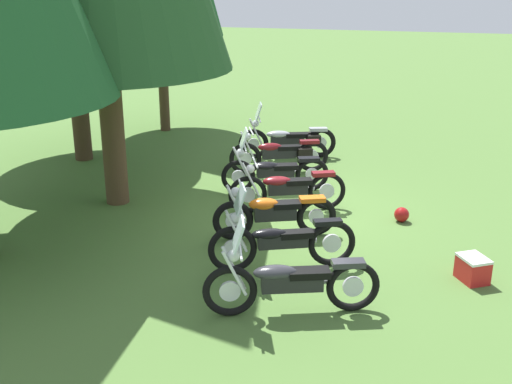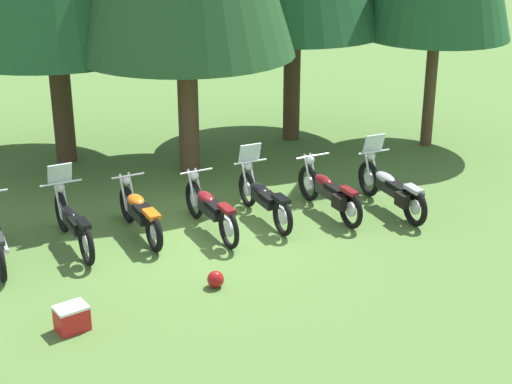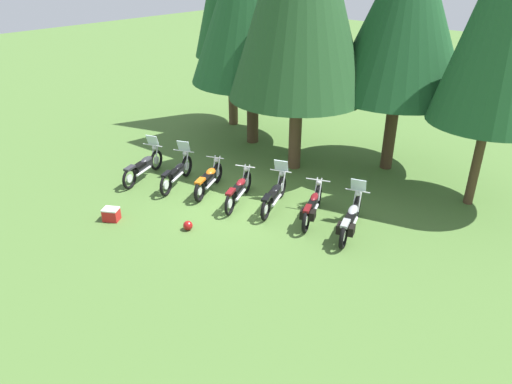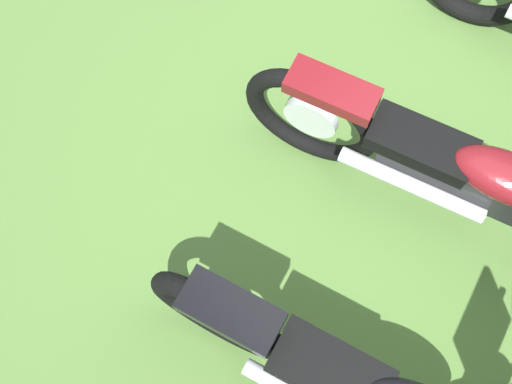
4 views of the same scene
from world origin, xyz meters
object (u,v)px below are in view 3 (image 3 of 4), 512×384
at_px(motorcycle_6, 351,219).
at_px(motorcycle_1, 177,172).
at_px(motorcycle_0, 144,166).
at_px(picnic_cooler, 111,214).
at_px(dropped_helmet, 188,226).
at_px(motorcycle_3, 239,190).
at_px(motorcycle_4, 274,194).
at_px(pine_tree_3, 407,11).
at_px(motorcycle_5, 312,206).
at_px(motorcycle_2, 209,179).

bearing_deg(motorcycle_6, motorcycle_1, 82.20).
bearing_deg(motorcycle_6, motorcycle_0, 83.41).
distance_m(motorcycle_1, picnic_cooler, 2.90).
bearing_deg(motorcycle_1, dropped_helmet, -148.26).
bearing_deg(motorcycle_3, motorcycle_0, 79.98).
bearing_deg(motorcycle_4, motorcycle_3, 94.99).
bearing_deg(picnic_cooler, pine_tree_3, 64.69).
height_order(pine_tree_3, picnic_cooler, pine_tree_3).
relative_size(motorcycle_3, pine_tree_3, 0.26).
relative_size(motorcycle_6, pine_tree_3, 0.28).
height_order(motorcycle_1, motorcycle_5, motorcycle_1).
distance_m(motorcycle_5, picnic_cooler, 5.98).
relative_size(motorcycle_0, motorcycle_1, 1.06).
distance_m(motorcycle_0, picnic_cooler, 2.96).
xyz_separation_m(motorcycle_6, dropped_helmet, (-3.57, -2.95, -0.33)).
distance_m(motorcycle_6, dropped_helmet, 4.64).
height_order(motorcycle_1, motorcycle_6, motorcycle_1).
bearing_deg(picnic_cooler, motorcycle_4, 50.89).
xyz_separation_m(motorcycle_1, motorcycle_6, (6.06, 1.24, -0.00)).
distance_m(motorcycle_4, dropped_helmet, 2.88).
xyz_separation_m(motorcycle_3, picnic_cooler, (-2.08, -3.33, -0.27)).
bearing_deg(motorcycle_4, motorcycle_6, -105.25).
xyz_separation_m(motorcycle_0, dropped_helmet, (3.78, -1.29, -0.34)).
distance_m(motorcycle_1, pine_tree_3, 9.13).
distance_m(motorcycle_2, motorcycle_4, 2.41).
bearing_deg(motorcycle_0, motorcycle_2, -91.56).
bearing_deg(motorcycle_3, motorcycle_2, 69.82).
bearing_deg(motorcycle_4, dropped_helmet, 138.42).
xyz_separation_m(motorcycle_4, picnic_cooler, (-3.12, -3.84, -0.27)).
xyz_separation_m(motorcycle_2, motorcycle_4, (2.34, 0.58, 0.01)).
relative_size(motorcycle_4, motorcycle_6, 0.93).
distance_m(motorcycle_1, motorcycle_3, 2.50).
relative_size(motorcycle_0, pine_tree_3, 0.28).
bearing_deg(motorcycle_2, motorcycle_5, -101.53).
bearing_deg(motorcycle_1, motorcycle_5, -100.50).
relative_size(picnic_cooler, dropped_helmet, 2.08).
xyz_separation_m(motorcycle_3, dropped_helmet, (0.04, -2.18, -0.33)).
xyz_separation_m(motorcycle_4, motorcycle_5, (1.32, 0.16, -0.01)).
relative_size(motorcycle_0, motorcycle_2, 1.12).
bearing_deg(motorcycle_5, motorcycle_4, 74.21).
bearing_deg(motorcycle_3, pine_tree_3, -44.31).
bearing_deg(picnic_cooler, motorcycle_6, 35.82).
bearing_deg(motorcycle_3, dropped_helmet, 157.62).
height_order(motorcycle_3, pine_tree_3, pine_tree_3).
bearing_deg(motorcycle_1, pine_tree_3, -60.92).
relative_size(motorcycle_2, motorcycle_3, 0.96).
bearing_deg(picnic_cooler, motorcycle_2, 76.46).
xyz_separation_m(motorcycle_2, motorcycle_3, (1.30, 0.07, 0.01)).
bearing_deg(motorcycle_3, motorcycle_5, -97.42).
bearing_deg(motorcycle_1, motorcycle_3, -103.11).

